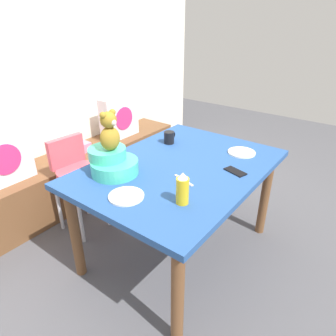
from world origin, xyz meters
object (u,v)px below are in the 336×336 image
Objects in this scene: ketchup_bottle at (182,189)px; dinner_plate_near at (242,152)px; book_stack at (79,148)px; cell_phone at (235,171)px; teddy_bear at (109,132)px; highchair at (78,173)px; dining_table at (180,177)px; coffee_mug at (169,137)px; dinner_plate_far at (126,196)px; pillow_floral_right at (119,117)px; pillow_floral_left at (1,157)px; infant_seat_teal at (112,162)px.

ketchup_bottle is 0.81m from dinner_plate_near.
cell_phone reaches higher than book_stack.
teddy_bear is 1.74× the size of cell_phone.
dining_table is at bearing -73.70° from highchair.
cell_phone is (0.14, -0.34, 0.10)m from dining_table.
ketchup_bottle is (-0.48, -1.53, 0.32)m from book_stack.
teddy_bear reaches higher than coffee_mug.
teddy_bear reaches higher than cell_phone.
highchair is 3.95× the size of dinner_plate_far.
highchair is at bearing -55.59° from cell_phone.
pillow_floral_right reaches higher than cell_phone.
coffee_mug is 0.83× the size of cell_phone.
pillow_floral_right is 1.50m from dinner_plate_near.
pillow_floral_left is 1.30m from coffee_mug.
infant_seat_teal is (-0.10, -0.54, 0.29)m from highchair.
infant_seat_teal is at bearing -74.34° from pillow_floral_left.
highchair is at bearing 79.29° from infant_seat_teal.
dinner_plate_near and dinner_plate_far have the same top height.
coffee_mug is (0.62, 0.01, -0.23)m from teddy_bear.
pillow_floral_left is 2.20× the size of book_stack.
cell_phone is at bearing -52.51° from teddy_bear.
cell_phone is at bearing -162.59° from dinner_plate_near.
book_stack is at bearing 102.20° from dinner_plate_near.
dining_table is 6.96× the size of dinner_plate_near.
infant_seat_teal is at bearing -36.15° from cell_phone.
highchair reaches higher than cell_phone.
pillow_floral_left is 0.74m from book_stack.
dinner_plate_far reaches higher than book_stack.
pillow_floral_left is at bearing 125.23° from dinner_plate_near.
pillow_floral_left is 1.23m from dinner_plate_far.
pillow_floral_right is 1.00m from highchair.
ketchup_bottle reaches higher than dining_table.
highchair reaches higher than book_stack.
teddy_bear is at bearing -136.15° from pillow_floral_right.
cell_phone is at bearing -64.68° from pillow_floral_left.
pillow_floral_left is at bearing 99.26° from ketchup_bottle.
pillow_floral_right is 3.06× the size of cell_phone.
dinner_plate_near is (0.78, -0.53, -0.27)m from teddy_bear.
highchair is at bearing 83.60° from ketchup_bottle.
coffee_mug is (-0.37, -0.94, 0.11)m from pillow_floral_right.
dining_table is 0.51m from dinner_plate_far.
book_stack is 1.27m from dining_table.
highchair is 0.88m from dinner_plate_far.
infant_seat_teal is (-0.99, -0.95, 0.13)m from pillow_floral_right.
highchair is 0.74m from teddy_bear.
book_stack is 1.63m from ketchup_bottle.
coffee_mug is 0.83m from dinner_plate_far.
coffee_mug is at bearing 46.96° from dining_table.
pillow_floral_left is 1.75m from cell_phone.
coffee_mug is 0.65m from cell_phone.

